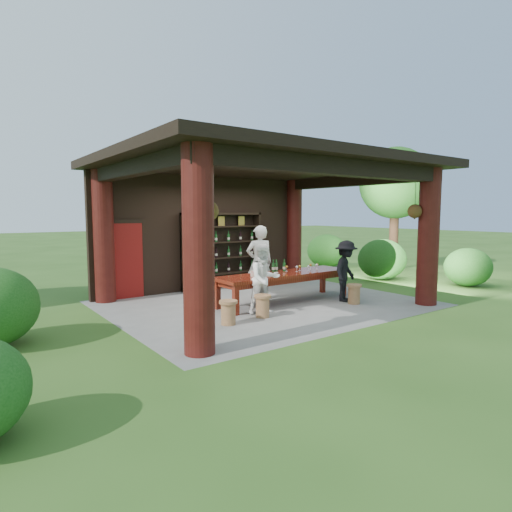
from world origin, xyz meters
TOP-DOWN VIEW (x-y plane):
  - ground at (0.00, 0.00)m, footprint 90.00×90.00m
  - pavilion at (-0.01, 0.43)m, footprint 7.50×6.00m
  - wine_shelf at (0.26, 2.45)m, footprint 2.55×0.39m
  - tasting_table at (0.46, -0.19)m, footprint 3.75×1.03m
  - stool_near_left at (-0.91, -1.10)m, footprint 0.37×0.37m
  - stool_near_right at (1.74, -1.33)m, footprint 0.37×0.37m
  - stool_far_left at (-1.83, -1.17)m, footprint 0.37×0.37m
  - host at (0.19, 0.52)m, footprint 0.81×0.66m
  - guest_woman at (-0.67, -0.84)m, footprint 0.83×0.68m
  - guest_man at (1.80, -0.99)m, footprint 1.15×0.94m
  - table_bottles at (0.49, 0.12)m, footprint 0.37×0.17m
  - table_glasses at (1.19, -0.15)m, footprint 1.01×0.37m
  - napkin_basket at (-0.46, -0.27)m, footprint 0.26×0.18m
  - shrubs at (1.67, 0.47)m, footprint 14.18×9.01m
  - trees at (2.89, 1.03)m, footprint 22.21×10.14m

SIDE VIEW (x-z plane):
  - ground at x=0.00m, z-range 0.00..0.00m
  - stool_near_right at x=1.74m, z-range 0.01..0.50m
  - stool_near_left at x=-0.91m, z-range 0.01..0.50m
  - stool_far_left at x=-1.83m, z-range 0.01..0.51m
  - shrubs at x=1.67m, z-range -0.13..1.23m
  - tasting_table at x=0.46m, z-range 0.26..1.01m
  - guest_man at x=1.80m, z-range 0.00..1.55m
  - guest_woman at x=-0.67m, z-range 0.00..1.56m
  - napkin_basket at x=-0.46m, z-range 0.75..0.89m
  - table_glasses at x=1.19m, z-range 0.75..0.90m
  - table_bottles at x=0.49m, z-range 0.75..1.06m
  - host at x=0.19m, z-range 0.00..1.92m
  - wine_shelf at x=0.26m, z-range 0.00..2.25m
  - pavilion at x=-0.01m, z-range 0.33..3.93m
  - trees at x=2.89m, z-range 0.97..5.77m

